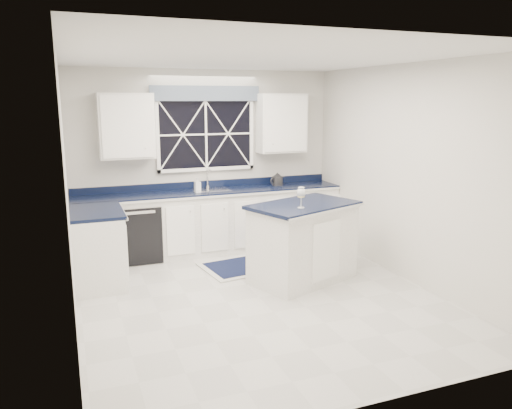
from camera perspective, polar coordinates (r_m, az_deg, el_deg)
name	(u,v)px	position (r m, az deg, el deg)	size (l,w,h in m)	color
ground	(259,297)	(5.92, 0.33, -10.56)	(4.50, 4.50, 0.00)	beige
back_wall	(206,161)	(7.66, -5.76, 5.02)	(4.00, 0.10, 2.70)	beige
base_cabinets	(193,227)	(7.31, -7.17, -2.54)	(3.99, 1.60, 0.90)	white
countertop	(212,192)	(7.44, -5.09, 1.48)	(3.98, 0.64, 0.04)	black
dishwasher	(138,232)	(7.34, -13.31, -3.02)	(0.60, 0.58, 0.82)	black
window	(206,129)	(7.58, -5.75, 8.59)	(1.65, 0.09, 1.26)	black
upper_cabinets	(208,125)	(7.46, -5.51, 9.08)	(3.10, 0.34, 0.90)	white
faucet	(208,178)	(7.60, -5.52, 3.05)	(0.05, 0.20, 0.30)	silver
island	(303,242)	(6.34, 5.39, -4.28)	(1.53, 1.22, 1.00)	white
rug	(253,264)	(7.00, -0.33, -6.85)	(1.49, 1.03, 0.02)	beige
kettle	(277,179)	(7.84, 2.45, 2.88)	(0.27, 0.22, 0.20)	#303032
wine_glass	(301,194)	(5.93, 5.19, 1.25)	(0.11, 0.11, 0.25)	silver
soap_bottle	(197,184)	(7.48, -6.71, 2.37)	(0.08, 0.09, 0.18)	silver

